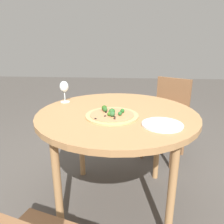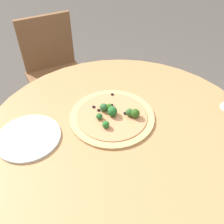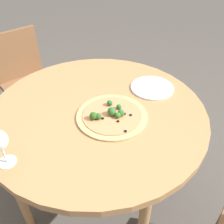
# 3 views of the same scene
# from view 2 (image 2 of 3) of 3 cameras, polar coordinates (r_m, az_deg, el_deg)

# --- Properties ---
(ground_plane) EXTENTS (12.00, 12.00, 0.00)m
(ground_plane) POSITION_cam_2_polar(r_m,az_deg,el_deg) (1.65, 1.64, -23.47)
(ground_plane) COLOR #4C4742
(dining_table) EXTENTS (1.14, 1.14, 0.77)m
(dining_table) POSITION_cam_2_polar(r_m,az_deg,el_deg) (1.05, 2.37, -7.21)
(dining_table) COLOR #A87A4C
(dining_table) RESTS_ON ground_plane
(chair) EXTENTS (0.50, 0.50, 0.87)m
(chair) POSITION_cam_2_polar(r_m,az_deg,el_deg) (1.90, -12.72, 8.75)
(chair) COLOR brown
(chair) RESTS_ON ground_plane
(pizza) EXTENTS (0.36, 0.36, 0.05)m
(pizza) POSITION_cam_2_polar(r_m,az_deg,el_deg) (1.05, 0.12, -0.79)
(pizza) COLOR tan
(pizza) RESTS_ON dining_table
(plate_near) EXTENTS (0.25, 0.25, 0.01)m
(plate_near) POSITION_cam_2_polar(r_m,az_deg,el_deg) (1.02, -18.54, -5.49)
(plate_near) COLOR silver
(plate_near) RESTS_ON dining_table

